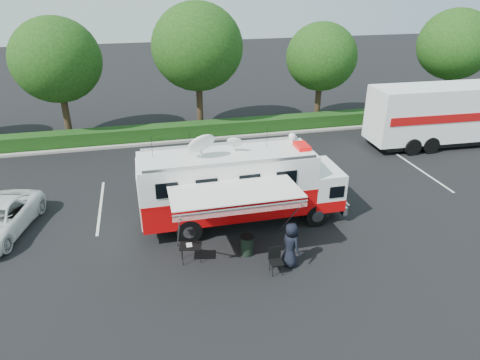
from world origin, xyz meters
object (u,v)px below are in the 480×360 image
object	(u,v)px
command_truck	(241,185)
white_suv	(1,233)
semi_trailer	(464,113)
folding_table	(191,246)
trash_bin	(247,245)

from	to	relation	value
command_truck	white_suv	distance (m)	10.82
semi_trailer	command_truck	bearing A→B (deg)	-158.44
semi_trailer	folding_table	bearing A→B (deg)	-154.88
command_truck	trash_bin	world-z (taller)	command_truck
trash_bin	command_truck	bearing A→B (deg)	82.51
white_suv	folding_table	world-z (taller)	folding_table
trash_bin	semi_trailer	size ratio (longest dim) A/B	0.07
white_suv	folding_table	xyz separation A→B (m)	(7.94, -3.92, 0.68)
command_truck	folding_table	xyz separation A→B (m)	(-2.62, -2.46, -1.19)
command_truck	white_suv	bearing A→B (deg)	172.15
command_truck	semi_trailer	xyz separation A→B (m)	(16.70, 6.60, 0.23)
folding_table	trash_bin	world-z (taller)	trash_bin
command_truck	folding_table	distance (m)	3.78
white_suv	trash_bin	size ratio (longest dim) A/B	5.96
folding_table	trash_bin	size ratio (longest dim) A/B	1.14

